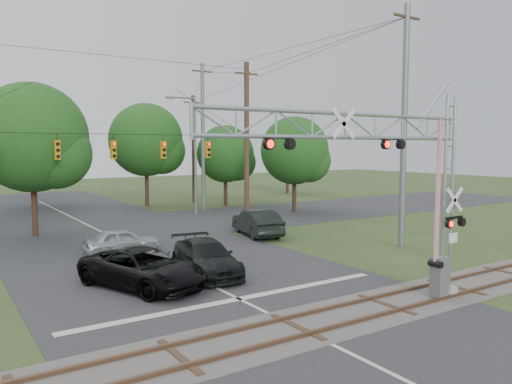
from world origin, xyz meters
TOP-DOWN VIEW (x-y plane):
  - ground at (0.00, 0.00)m, footprint 160.00×160.00m
  - road_main at (0.00, 10.00)m, footprint 14.00×90.00m
  - road_cross at (0.00, 24.00)m, footprint 90.00×12.00m
  - railroad_track at (0.00, 2.00)m, footprint 90.00×3.20m
  - crossing_gantry at (3.62, 1.64)m, footprint 11.14×0.96m
  - traffic_signal_span at (0.93, 20.00)m, footprint 19.34×0.36m
  - pickup_black at (-2.37, 8.97)m, footprint 4.46×6.20m
  - car_dark at (0.69, 9.42)m, footprint 2.92×5.47m
  - sedan_silver at (-0.96, 15.71)m, footprint 4.07×1.90m
  - suv_dark at (7.92, 16.29)m, footprint 2.86×5.37m
  - streetlight at (8.79, 27.09)m, footprint 2.60×0.27m
  - utility_poles at (3.14, 23.09)m, footprint 26.62×26.79m
  - treeline at (-2.42, 33.52)m, footprint 59.56×24.13m

SIDE VIEW (x-z plane):
  - ground at x=0.00m, z-range 0.00..0.00m
  - road_main at x=0.00m, z-range 0.00..0.02m
  - road_cross at x=0.00m, z-range 0.00..0.02m
  - railroad_track at x=0.00m, z-range -0.05..0.11m
  - sedan_silver at x=-0.96m, z-range 0.00..1.35m
  - car_dark at x=0.69m, z-range 0.00..1.51m
  - pickup_black at x=-2.37m, z-range 0.00..1.57m
  - suv_dark at x=7.92m, z-range 0.00..1.68m
  - crossing_gantry at x=3.62m, z-range 0.89..8.43m
  - streetlight at x=8.79m, z-range 0.58..10.33m
  - traffic_signal_span at x=0.93m, z-range -0.05..11.45m
  - treeline at x=-2.42m, z-range 0.88..10.78m
  - utility_poles at x=3.14m, z-range -0.46..12.86m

